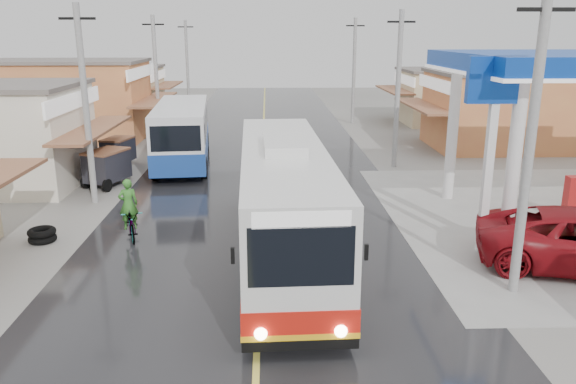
# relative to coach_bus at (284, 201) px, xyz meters

# --- Properties ---
(ground) EXTENTS (120.00, 120.00, 0.00)m
(ground) POSITION_rel_coach_bus_xyz_m (-0.77, -2.77, -1.83)
(ground) COLOR slate
(ground) RESTS_ON ground
(road) EXTENTS (12.00, 90.00, 0.02)m
(road) POSITION_rel_coach_bus_xyz_m (-0.77, 12.23, -1.82)
(road) COLOR black
(road) RESTS_ON ground
(centre_line) EXTENTS (0.15, 90.00, 0.01)m
(centre_line) POSITION_rel_coach_bus_xyz_m (-0.77, 12.23, -1.81)
(centre_line) COLOR #D8CC4C
(centre_line) RESTS_ON road
(shopfronts_left) EXTENTS (11.00, 44.00, 5.20)m
(shopfronts_left) POSITION_rel_coach_bus_xyz_m (-13.77, 15.23, -1.83)
(shopfronts_left) COLOR #C5B487
(shopfronts_left) RESTS_ON ground
(shopfronts_right) EXTENTS (11.00, 44.00, 4.80)m
(shopfronts_right) POSITION_rel_coach_bus_xyz_m (14.23, 9.23, -1.83)
(shopfronts_right) COLOR silver
(shopfronts_right) RESTS_ON ground
(utility_poles_left) EXTENTS (1.60, 50.00, 8.00)m
(utility_poles_left) POSITION_rel_coach_bus_xyz_m (-7.77, 13.23, -1.83)
(utility_poles_left) COLOR gray
(utility_poles_left) RESTS_ON ground
(utility_poles_right) EXTENTS (1.60, 36.00, 8.00)m
(utility_poles_right) POSITION_rel_coach_bus_xyz_m (6.23, 12.23, -1.83)
(utility_poles_right) COLOR gray
(utility_poles_right) RESTS_ON ground
(coach_bus) EXTENTS (3.06, 12.25, 3.80)m
(coach_bus) POSITION_rel_coach_bus_xyz_m (0.00, 0.00, 0.00)
(coach_bus) COLOR silver
(coach_bus) RESTS_ON road
(second_bus) EXTENTS (3.43, 9.84, 3.20)m
(second_bus) POSITION_rel_coach_bus_xyz_m (-5.06, 13.32, -0.11)
(second_bus) COLOR silver
(second_bus) RESTS_ON road
(cyclist) EXTENTS (1.27, 2.13, 2.17)m
(cyclist) POSITION_rel_coach_bus_xyz_m (-5.21, 1.83, -1.12)
(cyclist) COLOR black
(cyclist) RESTS_ON ground
(tricycle_near) EXTENTS (2.08, 2.56, 1.69)m
(tricycle_near) POSITION_rel_coach_bus_xyz_m (-7.93, 8.87, -0.87)
(tricycle_near) COLOR #26262D
(tricycle_near) RESTS_ON ground
(tricycle_far) EXTENTS (1.71, 2.23, 1.52)m
(tricycle_far) POSITION_rel_coach_bus_xyz_m (-8.44, 12.90, -0.96)
(tricycle_far) COLOR #26262D
(tricycle_far) RESTS_ON ground
(tyre_stack) EXTENTS (0.94, 0.94, 0.48)m
(tyre_stack) POSITION_rel_coach_bus_xyz_m (-8.19, 1.59, -1.59)
(tyre_stack) COLOR black
(tyre_stack) RESTS_ON ground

